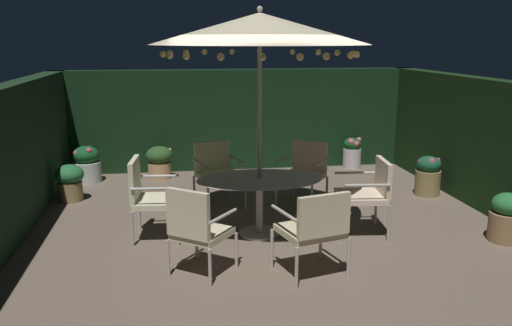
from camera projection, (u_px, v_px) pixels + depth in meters
ground_plane at (273, 234)px, 6.96m from camera, size 6.86×7.65×0.02m
hedge_backdrop_rear at (238, 119)px, 10.28m from camera, size 6.86×0.30×1.90m
patio_dining_table at (260, 189)px, 6.78m from camera, size 1.59×1.08×0.75m
patio_umbrella at (260, 29)px, 6.34m from camera, size 2.63×2.63×2.83m
patio_chair_north at (315, 226)px, 5.55m from camera, size 0.78×0.75×0.95m
patio_chair_northeast at (369, 190)px, 6.84m from camera, size 0.69×0.72×0.96m
patio_chair_east at (305, 169)px, 7.97m from camera, size 0.83×0.83×0.96m
patio_chair_southeast at (217, 169)px, 7.99m from camera, size 0.77×0.76×0.95m
patio_chair_south at (148, 193)px, 6.69m from camera, size 0.63×0.69×1.01m
patio_chair_southwest at (197, 226)px, 5.60m from camera, size 0.77×0.77×0.97m
potted_plant_left_near at (428, 175)px, 8.60m from camera, size 0.40×0.40×0.64m
potted_plant_left_far at (70, 181)px, 8.28m from camera, size 0.44×0.44×0.57m
potted_plant_right_far at (86, 164)px, 9.38m from camera, size 0.49×0.49×0.64m
potted_plant_front_corner at (507, 218)px, 6.63m from camera, size 0.44×0.44×0.61m
potted_plant_right_near at (159, 161)px, 9.64m from camera, size 0.47×0.47×0.58m
potted_plant_back_left at (352, 152)px, 10.42m from camera, size 0.35×0.36×0.60m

